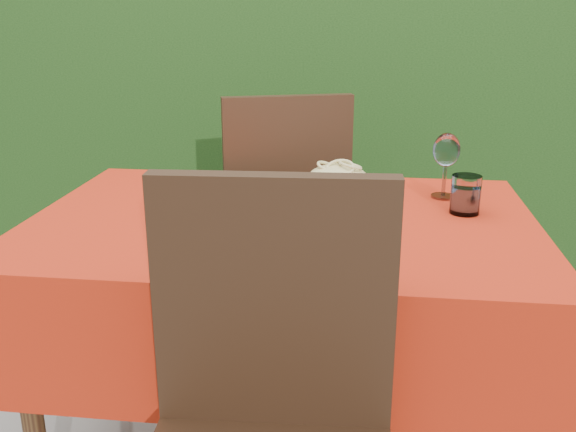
# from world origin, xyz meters

# --- Properties ---
(hedge) EXTENTS (3.20, 0.55, 1.78)m
(hedge) POSITION_xyz_m (0.00, 1.55, 0.92)
(hedge) COLOR black
(hedge) RESTS_ON ground
(dining_table) EXTENTS (1.26, 0.86, 0.75)m
(dining_table) POSITION_xyz_m (0.00, 0.00, 0.60)
(dining_table) COLOR #4B3118
(dining_table) RESTS_ON ground
(chair_near) EXTENTS (0.46, 0.46, 0.98)m
(chair_near) POSITION_xyz_m (0.05, -0.58, 0.56)
(chair_near) COLOR black
(chair_near) RESTS_ON ground
(chair_far) EXTENTS (0.55, 0.55, 0.97)m
(chair_far) POSITION_xyz_m (-0.09, 0.69, 0.56)
(chair_far) COLOR black
(chair_far) RESTS_ON ground
(pizza_plate) EXTENTS (0.35, 0.35, 0.06)m
(pizza_plate) POSITION_xyz_m (0.03, -0.15, 0.78)
(pizza_plate) COLOR silver
(pizza_plate) RESTS_ON dining_table
(pasta_plate) EXTENTS (0.28, 0.28, 0.08)m
(pasta_plate) POSITION_xyz_m (0.13, 0.24, 0.78)
(pasta_plate) COLOR white
(pasta_plate) RESTS_ON dining_table
(water_glass) EXTENTS (0.08, 0.08, 0.10)m
(water_glass) POSITION_xyz_m (0.46, 0.09, 0.79)
(water_glass) COLOR silver
(water_glass) RESTS_ON dining_table
(wine_glass) EXTENTS (0.07, 0.07, 0.18)m
(wine_glass) POSITION_xyz_m (0.42, 0.23, 0.87)
(wine_glass) COLOR silver
(wine_glass) RESTS_ON dining_table
(fork) EXTENTS (0.08, 0.21, 0.01)m
(fork) POSITION_xyz_m (-0.25, -0.02, 0.75)
(fork) COLOR #B2B2B9
(fork) RESTS_ON dining_table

